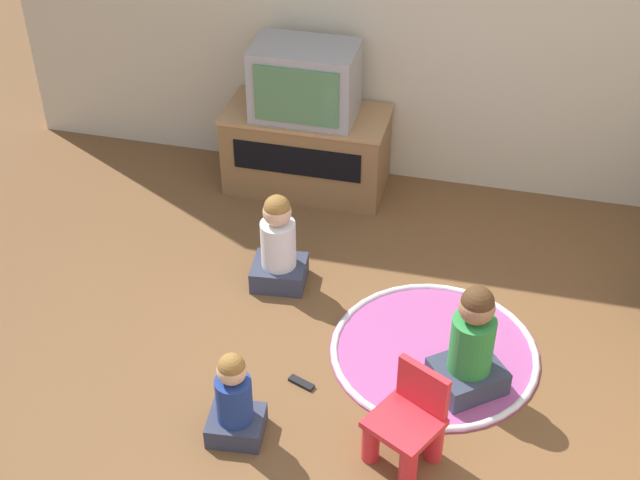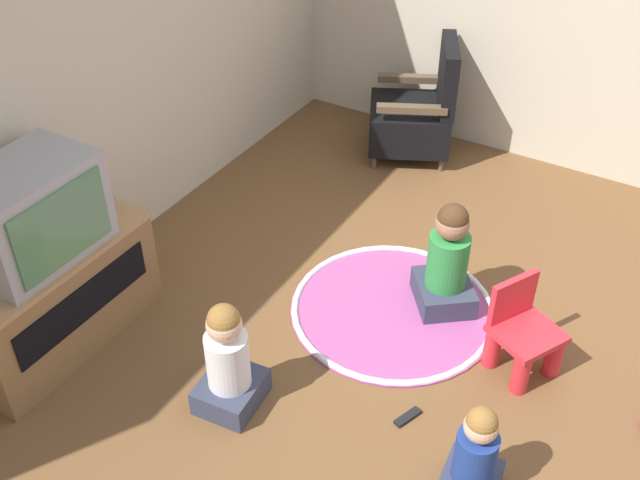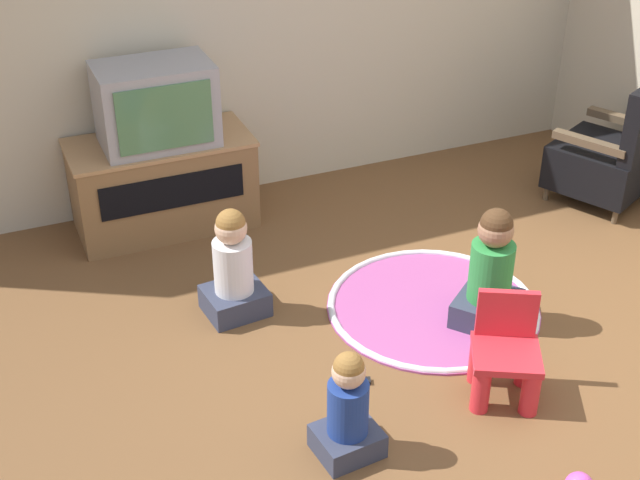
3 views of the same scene
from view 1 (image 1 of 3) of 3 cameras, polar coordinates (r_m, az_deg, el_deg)
The scene contains 9 objects.
ground_plane at distance 4.67m, azimuth 2.29°, elevation -12.08°, with size 30.00×30.00×0.00m, color brown.
tv_cabinet at distance 6.23m, azimuth -0.86°, elevation 5.88°, with size 1.12×0.55×0.59m.
television at distance 5.95m, azimuth -0.97°, elevation 10.12°, with size 0.68×0.45×0.50m.
yellow_kid_chair at distance 4.43m, azimuth 5.57°, elevation -11.79°, with size 0.42×0.42×0.52m.
play_mat at distance 5.09m, azimuth 7.32°, elevation -7.10°, with size 1.18×1.18×0.04m.
child_watching_left at distance 4.72m, azimuth 9.66°, elevation -6.75°, with size 0.47×0.46×0.69m.
child_watching_center at distance 5.35m, azimuth -2.68°, elevation -0.42°, with size 0.35×0.31×0.64m.
child_watching_right at distance 4.50m, azimuth -5.50°, elevation -10.25°, with size 0.30×0.27×0.55m.
remote_control at distance 4.88m, azimuth -1.20°, elevation -9.13°, with size 0.16×0.09×0.02m.
Camera 1 is at (0.55, -3.01, 3.53)m, focal length 50.00 mm.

